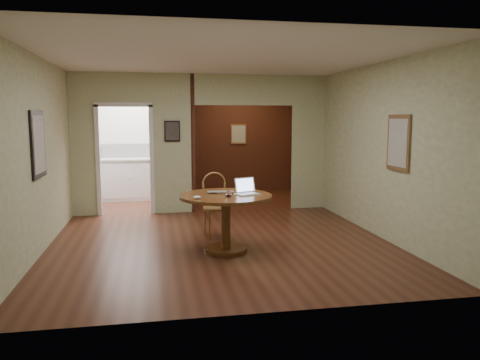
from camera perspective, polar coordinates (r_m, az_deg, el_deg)
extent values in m
plane|color=#421E12|center=(6.97, -2.22, -7.84)|extent=(5.00, 5.00, 0.00)
plane|color=white|center=(6.77, -2.34, 14.77)|extent=(5.00, 5.00, 0.00)
plane|color=beige|center=(4.29, 2.48, 0.87)|extent=(5.00, 0.00, 5.00)
plane|color=beige|center=(6.84, -23.50, 2.75)|extent=(0.00, 5.00, 5.00)
plane|color=beige|center=(7.51, 17.00, 3.41)|extent=(0.00, 5.00, 5.00)
cube|color=beige|center=(9.25, -18.53, 4.07)|extent=(0.50, 2.70, 0.04)
cube|color=beige|center=(9.17, -8.24, 4.36)|extent=(0.80, 2.70, 0.04)
cube|color=beige|center=(9.67, 8.31, 4.52)|extent=(0.70, 2.70, 0.04)
plane|color=silver|center=(11.17, -12.51, 4.81)|extent=(2.70, 0.00, 2.70)
plane|color=#3F1A12|center=(11.85, -0.21, 5.14)|extent=(2.70, 0.00, 2.70)
cube|color=#3F1A12|center=(10.44, -6.32, 4.77)|extent=(0.08, 2.50, 2.70)
cube|color=black|center=(6.83, -23.41, 4.01)|extent=(0.03, 0.70, 0.90)
cube|color=brown|center=(7.05, 18.77, 4.32)|extent=(0.03, 0.60, 0.80)
cube|color=black|center=(9.14, -8.27, 5.91)|extent=(0.30, 0.03, 0.40)
cube|color=silver|center=(11.82, -0.19, 5.62)|extent=(0.40, 0.03, 0.50)
cube|color=white|center=(11.17, -12.48, 3.53)|extent=(2.00, 0.02, 0.32)
cylinder|color=brown|center=(6.62, -1.73, -8.41)|extent=(0.60, 0.60, 0.05)
cylinder|color=brown|center=(6.53, -1.74, -5.31)|extent=(0.13, 0.13, 0.69)
cylinder|color=brown|center=(6.46, -1.75, -2.00)|extent=(1.28, 1.28, 0.04)
cylinder|color=olive|center=(7.32, -2.87, -3.43)|extent=(0.47, 0.47, 0.03)
cylinder|color=olive|center=(7.19, -3.73, -5.50)|extent=(0.03, 0.03, 0.46)
cylinder|color=olive|center=(7.26, -1.39, -5.35)|extent=(0.03, 0.03, 0.46)
cylinder|color=olive|center=(7.47, -4.28, -4.99)|extent=(0.03, 0.03, 0.46)
cylinder|color=olive|center=(7.55, -2.02, -4.86)|extent=(0.03, 0.03, 0.46)
cylinder|color=olive|center=(7.39, -4.46, -1.82)|extent=(0.03, 0.03, 0.36)
cylinder|color=olive|center=(7.47, -1.88, -1.70)|extent=(0.03, 0.03, 0.36)
torus|color=olive|center=(7.42, -3.19, -0.52)|extent=(0.39, 0.07, 0.39)
cube|color=white|center=(6.47, 0.82, -1.72)|extent=(0.37, 0.32, 0.02)
cube|color=silver|center=(6.44, 0.87, -1.69)|extent=(0.29, 0.20, 0.00)
cube|color=white|center=(6.58, 0.60, -0.60)|extent=(0.31, 0.17, 0.21)
cube|color=#8B95B1|center=(6.57, 0.62, -0.61)|extent=(0.27, 0.14, 0.17)
imported|color=#AFAFB4|center=(6.55, -2.36, -1.55)|extent=(0.39, 0.27, 0.03)
ellipsoid|color=white|center=(6.13, -5.26, -2.12)|extent=(0.11, 0.07, 0.04)
cylinder|color=#0C1656|center=(6.31, -1.33, -1.98)|extent=(0.12, 0.08, 0.01)
cube|color=white|center=(10.95, -12.43, 0.03)|extent=(2.00, 0.55, 0.90)
cube|color=beige|center=(10.89, -12.50, 2.48)|extent=(2.06, 0.60, 0.04)
sphere|color=#B20C0C|center=(10.66, -13.30, 0.08)|extent=(0.03, 0.03, 0.03)
sphere|color=#B20C0C|center=(10.65, -7.92, 0.20)|extent=(0.03, 0.03, 0.03)
ellipsoid|color=#C8AE93|center=(10.88, -8.31, 3.56)|extent=(0.37, 0.33, 0.33)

